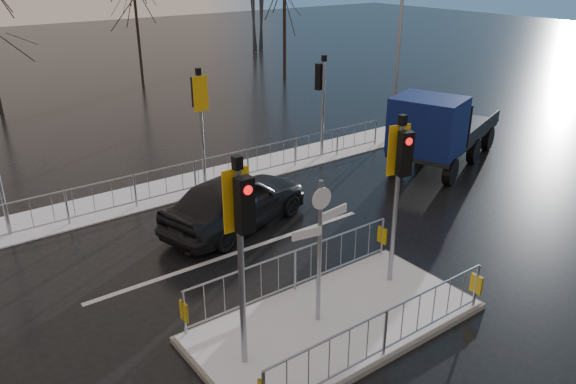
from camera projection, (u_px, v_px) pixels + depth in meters
ground at (335, 324)px, 11.60m from camera, size 120.00×120.00×0.00m
snow_verge at (159, 193)px, 17.97m from camera, size 30.00×2.00×0.04m
lane_markings at (346, 332)px, 11.35m from camera, size 8.00×11.38×0.01m
traffic_island at (335, 309)px, 11.45m from camera, size 6.00×3.04×4.15m
far_kerb_fixtures at (172, 166)px, 17.36m from camera, size 18.00×0.65×3.83m
car_far_lane at (235, 201)px, 15.51m from camera, size 4.90×2.99×1.56m
flatbed_truck at (436, 130)px, 19.29m from camera, size 6.40×4.11×2.79m
tree_far_b at (136, 11)px, 31.03m from camera, size 3.25×3.25×6.14m
street_lamp_right at (401, 28)px, 21.96m from camera, size 1.25×0.18×8.00m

